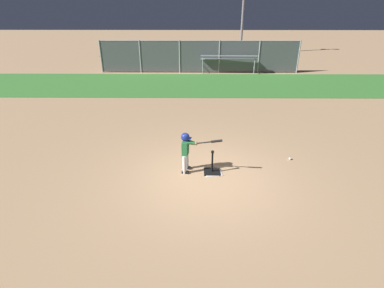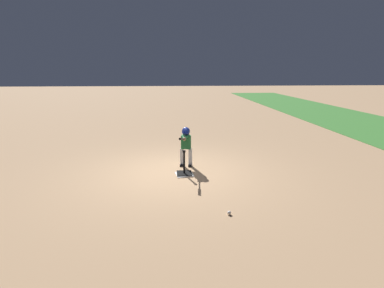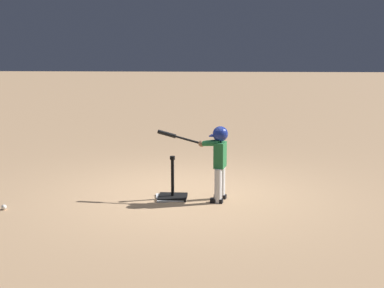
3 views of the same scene
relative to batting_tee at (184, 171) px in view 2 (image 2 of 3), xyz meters
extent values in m
plane|color=tan|center=(-0.18, -0.29, -0.09)|extent=(90.00, 90.00, 0.00)
cube|color=white|center=(0.03, 0.00, -0.08)|extent=(0.51, 0.51, 0.02)
cube|color=black|center=(0.00, 0.00, -0.07)|extent=(0.43, 0.38, 0.04)
cylinder|color=black|center=(0.00, 0.00, 0.23)|extent=(0.05, 0.05, 0.56)
cylinder|color=black|center=(0.00, 0.00, 0.53)|extent=(0.08, 0.08, 0.05)
cylinder|color=silver|center=(-0.68, 0.20, 0.16)|extent=(0.12, 0.12, 0.50)
cube|color=black|center=(-0.66, 0.20, -0.06)|extent=(0.19, 0.13, 0.06)
cylinder|color=silver|center=(-0.73, -0.03, 0.16)|extent=(0.12, 0.12, 0.50)
cube|color=black|center=(-0.71, -0.04, -0.06)|extent=(0.19, 0.13, 0.06)
cube|color=#236B38|center=(-0.71, 0.09, 0.60)|extent=(0.19, 0.29, 0.37)
sphere|color=#936B4C|center=(-0.71, 0.09, 0.90)|extent=(0.19, 0.19, 0.19)
sphere|color=navy|center=(-0.71, 0.09, 0.91)|extent=(0.23, 0.23, 0.23)
cube|color=navy|center=(-0.62, 0.07, 0.88)|extent=(0.15, 0.19, 0.01)
cylinder|color=#236B38|center=(-0.56, 0.10, 0.77)|extent=(0.30, 0.21, 0.11)
cylinder|color=#236B38|center=(-0.58, 0.02, 0.77)|extent=(0.31, 0.10, 0.11)
sphere|color=#936B4C|center=(-0.43, 0.03, 0.76)|extent=(0.10, 0.10, 0.10)
cylinder|color=black|center=(-0.11, -0.04, 0.83)|extent=(0.65, 0.17, 0.18)
cylinder|color=black|center=(0.09, -0.08, 0.88)|extent=(0.29, 0.12, 0.12)
cylinder|color=black|center=(-0.45, 0.03, 0.75)|extent=(0.03, 0.05, 0.05)
sphere|color=white|center=(2.29, 0.73, -0.05)|extent=(0.07, 0.07, 0.07)
camera|label=1|loc=(-0.47, -6.91, 4.05)|focal=28.00mm
camera|label=2|loc=(7.35, -0.33, 2.54)|focal=28.00mm
camera|label=3|loc=(-0.79, 7.73, 2.12)|focal=50.00mm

